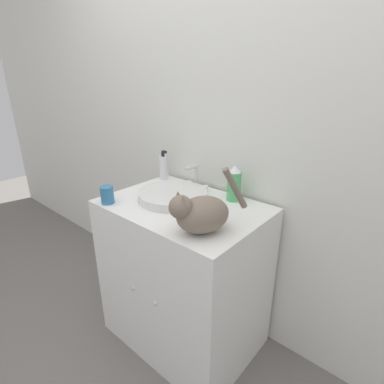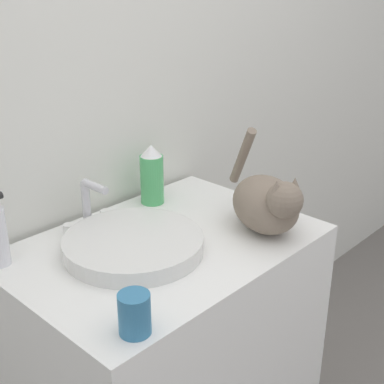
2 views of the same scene
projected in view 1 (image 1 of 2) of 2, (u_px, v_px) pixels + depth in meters
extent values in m
plane|color=slate|center=(149.00, 365.00, 1.67)|extent=(8.00, 8.00, 0.00)
cube|color=silver|center=(224.00, 124.00, 1.65)|extent=(6.00, 0.05, 2.50)
cube|color=white|center=(184.00, 275.00, 1.71)|extent=(0.84, 0.59, 0.88)
sphere|color=silver|center=(133.00, 288.00, 1.54)|extent=(0.02, 0.02, 0.02)
sphere|color=silver|center=(155.00, 304.00, 1.44)|extent=(0.02, 0.02, 0.02)
cylinder|color=silver|center=(173.00, 195.00, 1.61)|extent=(0.37, 0.37, 0.04)
cylinder|color=silver|center=(197.00, 177.00, 1.74)|extent=(0.02, 0.02, 0.14)
cylinder|color=silver|center=(191.00, 167.00, 1.68)|extent=(0.02, 0.09, 0.02)
cylinder|color=white|center=(189.00, 184.00, 1.79)|extent=(0.03, 0.03, 0.03)
cylinder|color=white|center=(205.00, 189.00, 1.72)|extent=(0.03, 0.03, 0.03)
ellipsoid|color=#7A6B5B|center=(203.00, 215.00, 1.26)|extent=(0.26, 0.28, 0.16)
sphere|color=#7A6B5B|center=(181.00, 207.00, 1.20)|extent=(0.13, 0.13, 0.10)
cone|color=#7A6B5B|center=(178.00, 196.00, 1.21)|extent=(0.05, 0.05, 0.04)
cone|color=#7A6B5B|center=(183.00, 200.00, 1.17)|extent=(0.05, 0.05, 0.04)
cylinder|color=#7A6B5B|center=(235.00, 188.00, 1.29)|extent=(0.08, 0.13, 0.20)
cylinder|color=silver|center=(163.00, 168.00, 1.90)|extent=(0.05, 0.05, 0.15)
cylinder|color=black|center=(163.00, 154.00, 1.86)|extent=(0.02, 0.02, 0.03)
cylinder|color=black|center=(164.00, 152.00, 1.85)|extent=(0.03, 0.02, 0.02)
cylinder|color=#4CB266|center=(234.00, 186.00, 1.58)|extent=(0.07, 0.07, 0.16)
cone|color=white|center=(235.00, 169.00, 1.54)|extent=(0.07, 0.07, 0.04)
cylinder|color=teal|center=(107.00, 195.00, 1.55)|extent=(0.07, 0.07, 0.09)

